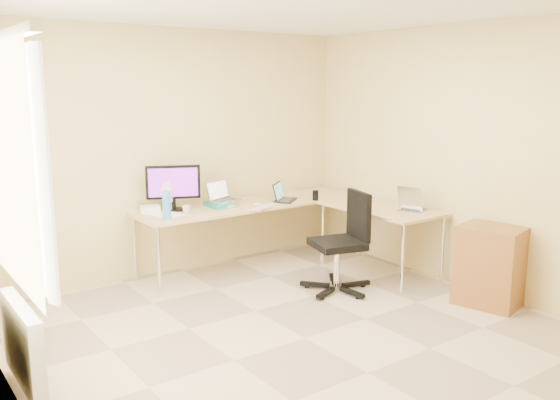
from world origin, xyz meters
TOP-DOWN VIEW (x-y plane):
  - floor at (0.00, 0.00)m, footprint 4.50×4.50m
  - ceiling at (0.00, 0.00)m, footprint 4.50×4.50m
  - wall_back at (0.00, 2.25)m, footprint 4.50×0.00m
  - wall_left at (-2.10, 0.00)m, footprint 0.00×4.50m
  - wall_right at (2.10, 0.00)m, footprint 0.00×4.50m
  - desk_main at (0.72, 1.85)m, footprint 2.65×0.70m
  - desk_return at (1.70, 0.85)m, footprint 0.70×1.30m
  - monitor at (-0.16, 2.00)m, footprint 0.58×0.40m
  - book_stack at (0.31, 1.89)m, footprint 0.22×0.30m
  - laptop_center at (0.38, 1.90)m, footprint 0.41×0.36m
  - laptop_black at (1.08, 1.73)m, footprint 0.41×0.40m
  - keyboard at (0.69, 1.56)m, footprint 0.39×0.25m
  - mouse at (0.66, 1.67)m, footprint 0.10×0.07m
  - mug at (-0.12, 1.79)m, footprint 0.09×0.09m
  - cd_stack at (0.38, 1.80)m, footprint 0.18×0.18m
  - water_bottle at (-0.40, 1.65)m, footprint 0.08×0.08m
  - papers at (-0.32, 1.85)m, footprint 0.30×0.38m
  - white_box at (-0.40, 2.05)m, footprint 0.22×0.19m
  - desk_fan at (-0.17, 2.05)m, footprint 0.23×0.23m
  - black_cup at (1.37, 1.55)m, footprint 0.09×0.09m
  - laptop_return at (1.85, 0.53)m, footprint 0.38×0.34m
  - office_chair at (0.95, 0.70)m, footprint 0.74×0.74m
  - cabinet at (1.85, -0.41)m, footprint 0.57×0.64m
  - radiator at (-2.03, 0.40)m, footprint 0.09×0.80m
  - window at (-2.05, 0.40)m, footprint 0.10×1.80m

SIDE VIEW (x-z plane):
  - floor at x=0.00m, z-range 0.00..0.00m
  - radiator at x=-2.03m, z-range 0.07..0.62m
  - cabinet at x=1.85m, z-range -0.02..0.74m
  - desk_main at x=0.72m, z-range 0.00..0.73m
  - desk_return at x=1.70m, z-range 0.00..0.73m
  - office_chair at x=0.95m, z-range 0.00..1.00m
  - papers at x=-0.32m, z-range 0.73..0.74m
  - keyboard at x=0.69m, z-range 0.73..0.75m
  - mouse at x=0.66m, z-range 0.73..0.76m
  - cd_stack at x=0.38m, z-range 0.73..0.76m
  - book_stack at x=0.31m, z-range 0.73..0.78m
  - white_box at x=-0.40m, z-range 0.73..0.80m
  - mug at x=-0.12m, z-range 0.73..0.81m
  - black_cup at x=1.37m, z-range 0.73..0.84m
  - laptop_black at x=1.08m, z-range 0.73..0.94m
  - laptop_return at x=1.85m, z-range 0.73..0.94m
  - water_bottle at x=-0.40m, z-range 0.73..1.01m
  - desk_fan at x=-0.17m, z-range 0.73..1.01m
  - laptop_center at x=0.38m, z-range 0.78..1.00m
  - monitor at x=-0.16m, z-range 0.73..1.20m
  - wall_back at x=0.00m, z-range -0.95..3.55m
  - wall_left at x=-2.10m, z-range -0.95..3.55m
  - wall_right at x=2.10m, z-range -0.95..3.55m
  - window at x=-2.05m, z-range 0.85..2.25m
  - ceiling at x=0.00m, z-range 2.60..2.60m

